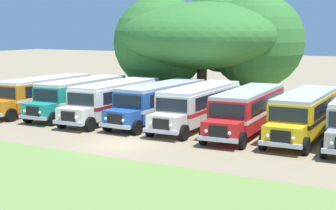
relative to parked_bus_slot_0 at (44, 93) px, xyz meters
name	(u,v)px	position (x,y,z in m)	size (l,w,h in m)	color
ground_plane	(118,145)	(12.57, -7.39, -1.58)	(220.00, 220.00, 0.00)	#937F60
foreground_grass_strip	(12,182)	(12.57, -15.83, -1.58)	(80.00, 11.70, 0.01)	olive
parked_bus_slot_0	(44,93)	(0.00, 0.00, 0.00)	(2.76, 10.85, 2.82)	orange
parked_bus_slot_1	(81,95)	(3.71, 0.30, 0.00)	(3.00, 10.88, 2.82)	teal
parked_bus_slot_2	(115,98)	(7.33, -0.15, 0.00)	(2.96, 10.88, 2.82)	silver
parked_bus_slot_3	(161,101)	(10.98, 0.51, 0.00)	(2.93, 10.87, 2.82)	#23519E
parked_bus_slot_4	(199,104)	(14.18, 0.43, 0.00)	(2.87, 10.86, 2.82)	silver
parked_bus_slot_5	(248,109)	(17.96, 0.00, 0.00)	(3.18, 10.91, 2.82)	red
parked_bus_slot_6	(305,112)	(21.69, 0.41, 0.00)	(2.82, 10.86, 2.82)	yellow
broad_shade_tree	(208,37)	(9.39, 12.46, 4.52)	(17.25, 17.26, 11.16)	brown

